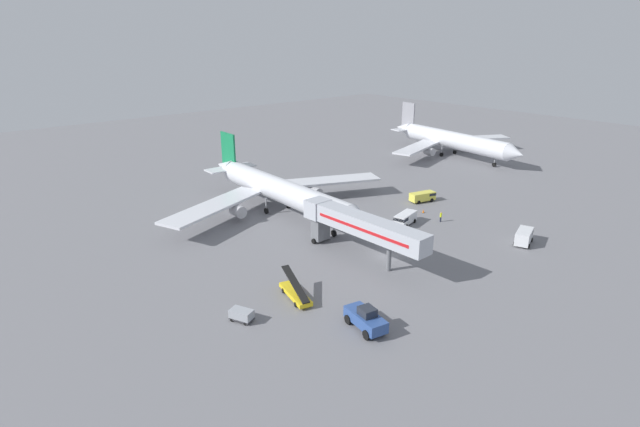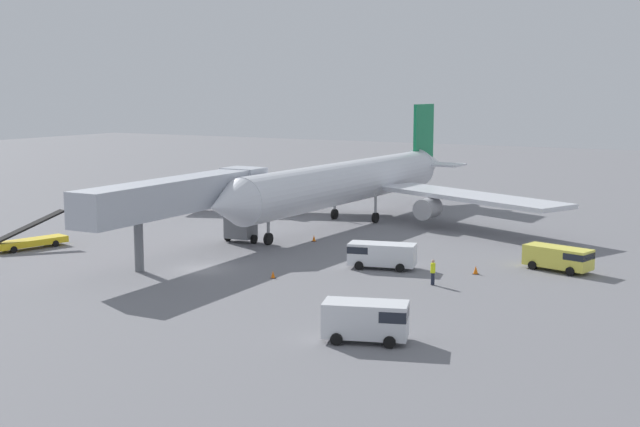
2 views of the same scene
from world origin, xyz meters
name	(u,v)px [view 1 (image 1 of 2)]	position (x,y,z in m)	size (l,w,h in m)	color
ground_plane	(389,256)	(0.00, 0.00, 0.00)	(300.00, 300.00, 0.00)	slate
airplane_at_gate	(279,190)	(-0.57, 26.52, 4.24)	(46.77, 46.46, 12.02)	silver
jet_bridge	(357,224)	(-3.77, 3.15, 5.07)	(3.78, 22.11, 6.77)	#B2B7C1
pushback_tug	(366,319)	(-16.53, -11.25, 1.28)	(3.37, 5.85, 2.76)	#2D4C8E
belt_loader_truck	(295,293)	(-18.18, -0.75, 0.76)	(3.28, 6.70, 3.12)	yellow
service_van_mid_right	(405,218)	(11.92, 7.09, 1.14)	(5.51, 3.22, 1.97)	white
service_van_near_left	(524,236)	(19.57, -10.49, 1.26)	(5.09, 3.48, 2.22)	silver
service_van_mid_center	(423,196)	(24.33, 12.97, 1.07)	(5.42, 3.15, 1.85)	#E5DB4C
baggage_cart_mid_left	(242,315)	(-26.05, -0.80, 0.77)	(2.40, 3.00, 1.38)	#38383D
ground_crew_worker_foreground	(441,217)	(17.62, 3.84, 0.98)	(0.47, 0.47, 1.85)	#1E2333
safety_cone_alpha	(331,225)	(1.65, 14.58, 0.29)	(0.38, 0.38, 0.58)	black
safety_cone_bravo	(423,211)	(19.11, 8.75, 0.32)	(0.43, 0.43, 0.65)	black
safety_cone_charlie	(417,243)	(6.53, 0.06, 0.27)	(0.36, 0.36, 0.56)	black
airplane_background	(451,140)	(60.91, 32.83, 4.33)	(41.36, 43.54, 12.32)	silver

